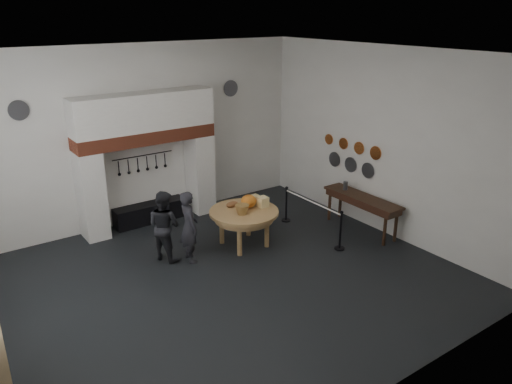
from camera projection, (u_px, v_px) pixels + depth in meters
floor at (226, 281)px, 10.24m from camera, size 9.00×8.00×0.02m
ceiling at (221, 55)px, 8.68m from camera, size 9.00×8.00×0.02m
wall_back at (140, 136)px, 12.53m from camera, size 9.00×0.02×4.50m
wall_front at (388, 258)px, 6.40m from camera, size 9.00×0.02×4.50m
wall_right at (384, 142)px, 11.89m from camera, size 0.02×8.00×4.50m
chimney_pier_left at (91, 195)px, 11.87m from camera, size 0.55×0.70×2.15m
chimney_pier_right at (200, 173)px, 13.46m from camera, size 0.55×0.70×2.15m
hearth_brick_band at (145, 136)px, 12.24m from camera, size 3.50×0.72×0.32m
chimney_hood at (143, 111)px, 12.02m from camera, size 3.50×0.70×0.90m
iron_range at (150, 213)px, 13.01m from camera, size 1.90×0.45×0.50m
utensil_rail at (143, 156)px, 12.64m from camera, size 1.60×0.02×0.02m
work_table at (244, 212)px, 11.51m from camera, size 1.97×1.97×0.07m
pumpkin at (249, 201)px, 11.63m from camera, size 0.36×0.36×0.31m
cheese_block_big at (263, 202)px, 11.69m from camera, size 0.22×0.22×0.24m
cheese_block_small at (255, 199)px, 11.92m from camera, size 0.18×0.18×0.20m
wicker_basket at (242, 210)px, 11.27m from camera, size 0.39×0.39×0.22m
bread_loaf at (232, 204)px, 11.69m from camera, size 0.31×0.18×0.13m
visitor_near at (189, 227)px, 10.81m from camera, size 0.47×0.64×1.62m
visitor_far at (164, 225)px, 10.91m from camera, size 0.86×0.95×1.59m
side_table at (362, 198)px, 12.30m from camera, size 0.55×2.20×0.06m
pewter_jug at (345, 186)px, 12.71m from camera, size 0.12×0.12×0.22m
copper_pan_a at (376, 153)px, 12.13m from camera, size 0.03×0.34×0.34m
copper_pan_b at (359, 148)px, 12.55m from camera, size 0.03×0.32×0.32m
copper_pan_c at (343, 144)px, 12.97m from camera, size 0.03×0.30×0.30m
copper_pan_d at (329, 139)px, 13.39m from camera, size 0.03×0.28×0.28m
pewter_plate_left at (368, 170)px, 12.46m from camera, size 0.03×0.40×0.40m
pewter_plate_mid at (351, 165)px, 12.92m from camera, size 0.03×0.40×0.40m
pewter_plate_right at (334, 159)px, 13.38m from camera, size 0.03×0.40×0.40m
pewter_plate_back_left at (19, 110)px, 10.71m from camera, size 0.44×0.03×0.44m
pewter_plate_back_right at (231, 88)px, 13.62m from camera, size 0.44×0.03×0.44m
barrier_post_near at (341, 231)px, 11.45m from camera, size 0.05×0.05×0.90m
barrier_post_far at (286, 205)px, 12.98m from camera, size 0.05×0.05×0.90m
barrier_rope at (312, 202)px, 12.07m from camera, size 0.04×2.00×0.04m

